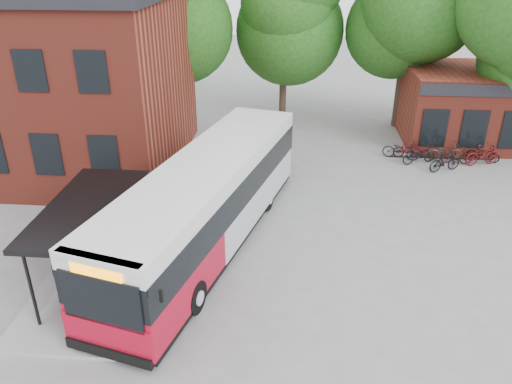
# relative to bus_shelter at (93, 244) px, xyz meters

# --- Properties ---
(ground) EXTENTS (100.00, 100.00, 0.00)m
(ground) POSITION_rel_bus_shelter_xyz_m (4.50, 1.00, -1.45)
(ground) COLOR slate
(bus_shelter) EXTENTS (3.60, 7.00, 2.90)m
(bus_shelter) POSITION_rel_bus_shelter_xyz_m (0.00, 0.00, 0.00)
(bus_shelter) COLOR black
(bus_shelter) RESTS_ON ground
(bike_rail) EXTENTS (5.20, 0.10, 0.38)m
(bike_rail) POSITION_rel_bus_shelter_xyz_m (13.78, 11.00, -1.26)
(bike_rail) COLOR black
(bike_rail) RESTS_ON ground
(tree_0) EXTENTS (7.92, 7.92, 11.00)m
(tree_0) POSITION_rel_bus_shelter_xyz_m (-1.50, 17.00, 4.05)
(tree_0) COLOR #1A4A13
(tree_0) RESTS_ON ground
(tree_1) EXTENTS (7.92, 7.92, 10.40)m
(tree_1) POSITION_rel_bus_shelter_xyz_m (5.50, 18.00, 3.75)
(tree_1) COLOR #1A4A13
(tree_1) RESTS_ON ground
(tree_2) EXTENTS (7.92, 7.92, 11.00)m
(tree_2) POSITION_rel_bus_shelter_xyz_m (12.50, 17.00, 4.05)
(tree_2) COLOR #1A4A13
(tree_2) RESTS_ON ground
(city_bus) EXTENTS (6.00, 13.31, 3.31)m
(city_bus) POSITION_rel_bus_shelter_xyz_m (3.30, 2.65, 0.21)
(city_bus) COLOR #A5081F
(city_bus) RESTS_ON ground
(bicycle_0) EXTENTS (2.01, 1.21, 1.00)m
(bicycle_0) POSITION_rel_bus_shelter_xyz_m (11.89, 11.59, -0.95)
(bicycle_0) COLOR black
(bicycle_0) RESTS_ON ground
(bicycle_1) EXTENTS (1.56, 0.48, 0.93)m
(bicycle_1) POSITION_rel_bus_shelter_xyz_m (12.30, 11.79, -0.98)
(bicycle_1) COLOR #5D0C11
(bicycle_1) RESTS_ON ground
(bicycle_2) EXTENTS (2.02, 1.35, 1.00)m
(bicycle_2) POSITION_rel_bus_shelter_xyz_m (12.71, 11.05, -0.95)
(bicycle_2) COLOR black
(bicycle_2) RESTS_ON ground
(bicycle_3) EXTENTS (1.81, 1.15, 1.06)m
(bicycle_3) POSITION_rel_bus_shelter_xyz_m (13.75, 10.12, -0.92)
(bicycle_3) COLOR black
(bicycle_3) RESTS_ON ground
(bicycle_4) EXTENTS (1.85, 0.80, 0.95)m
(bicycle_4) POSITION_rel_bus_shelter_xyz_m (14.15, 11.57, -0.98)
(bicycle_4) COLOR #373530
(bicycle_4) RESTS_ON ground
(bicycle_5) EXTENTS (1.57, 0.57, 0.93)m
(bicycle_5) POSITION_rel_bus_shelter_xyz_m (14.58, 11.14, -0.99)
(bicycle_5) COLOR #3C160C
(bicycle_5) RESTS_ON ground
(bicycle_6) EXTENTS (1.70, 1.09, 0.84)m
(bicycle_6) POSITION_rel_bus_shelter_xyz_m (16.07, 11.60, -1.03)
(bicycle_6) COLOR black
(bicycle_6) RESTS_ON ground
(bicycle_7) EXTENTS (1.92, 1.03, 1.11)m
(bicycle_7) POSITION_rel_bus_shelter_xyz_m (15.85, 11.09, -0.90)
(bicycle_7) COLOR #521014
(bicycle_7) RESTS_ON ground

